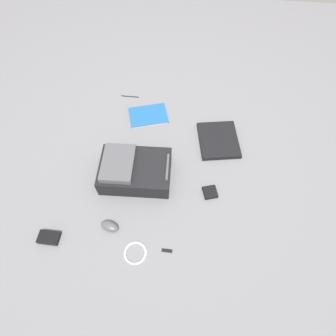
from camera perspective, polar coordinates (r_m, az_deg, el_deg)
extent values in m
plane|color=slate|center=(1.85, -0.30, 0.91)|extent=(4.13, 4.13, 0.00)
cube|color=black|center=(1.76, -6.59, -0.64)|extent=(0.31, 0.44, 0.13)
cube|color=#4C4C51|center=(1.71, -10.09, 0.96)|extent=(0.27, 0.20, 0.04)
cylinder|color=#4C4C51|center=(1.68, -0.11, 0.21)|extent=(0.18, 0.02, 0.02)
cube|color=black|center=(1.98, 10.14, 5.48)|extent=(0.34, 0.31, 0.02)
cube|color=black|center=(1.97, 10.21, 5.76)|extent=(0.34, 0.31, 0.01)
cube|color=silver|center=(2.10, -4.02, 10.52)|extent=(0.25, 0.31, 0.01)
cube|color=#1E5999|center=(2.09, -4.03, 10.66)|extent=(0.26, 0.32, 0.00)
ellipsoid|color=#4C4C51|center=(1.68, -11.74, -11.40)|extent=(0.09, 0.12, 0.04)
torus|color=silver|center=(1.63, -6.64, -16.72)|extent=(0.13, 0.13, 0.01)
cube|color=black|center=(1.76, -22.94, -12.85)|extent=(0.08, 0.12, 0.03)
cylinder|color=black|center=(2.25, -7.71, 14.20)|extent=(0.01, 0.14, 0.01)
cube|color=black|center=(1.76, 8.50, -4.88)|extent=(0.10, 0.10, 0.02)
cube|color=black|center=(1.62, -0.21, -16.36)|extent=(0.02, 0.06, 0.01)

